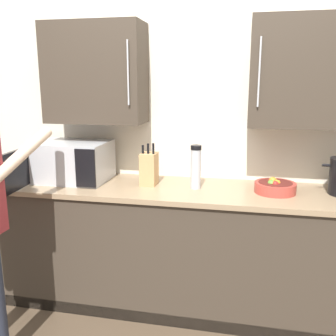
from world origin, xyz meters
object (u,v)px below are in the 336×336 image
Objects in this scene: microwave_oven at (70,161)px; thermos_flask at (196,167)px; knife_block at (149,169)px; fruit_bowl at (275,187)px.

microwave_oven is 2.56× the size of thermos_flask.
knife_block is at bearing 0.34° from microwave_oven.
knife_block is at bearing 178.05° from fruit_bowl.
fruit_bowl is at bearing 0.34° from thermos_flask.
thermos_flask is at bearing -1.76° from microwave_oven.
fruit_bowl is (1.51, -0.03, -0.11)m from microwave_oven.
knife_block reaches higher than microwave_oven.
fruit_bowl is 0.89m from knife_block.
thermos_flask reaches higher than fruit_bowl.
microwave_oven reaches higher than fruit_bowl.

